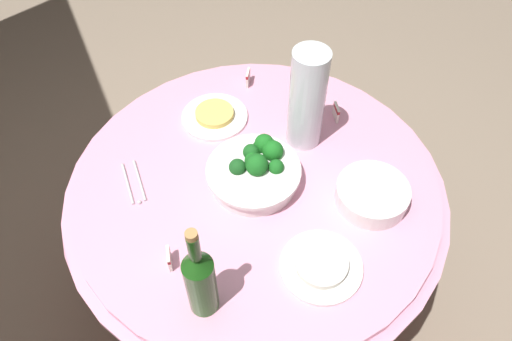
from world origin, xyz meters
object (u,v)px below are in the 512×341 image
broccoli_bowl (255,170)px  decorative_fruit_vase (306,105)px  wine_bottle (200,280)px  plate_stack (372,194)px  serving_tongs (134,184)px  label_placard_rear (248,77)px  food_plate_rice (321,265)px  label_placard_front (336,112)px  food_plate_noodles (215,116)px  label_placard_mid (169,258)px

broccoli_bowl → decorative_fruit_vase: bearing=-67.5°
wine_bottle → decorative_fruit_vase: decorative_fruit_vase is taller
plate_stack → wine_bottle: 0.57m
plate_stack → serving_tongs: plate_stack is taller
decorative_fruit_vase → label_placard_rear: decorative_fruit_vase is taller
broccoli_bowl → food_plate_rice: (-0.34, -0.04, -0.03)m
plate_stack → label_placard_front: (0.34, -0.08, 0.00)m
decorative_fruit_vase → serving_tongs: (0.04, 0.55, -0.14)m
broccoli_bowl → label_placard_rear: (0.40, -0.16, -0.01)m
food_plate_noodles → broccoli_bowl: bearing=-177.1°
wine_bottle → label_placard_rear: bearing=-31.6°
wine_bottle → serving_tongs: wine_bottle is taller
broccoli_bowl → label_placard_mid: (-0.17, 0.32, -0.01)m
plate_stack → decorative_fruit_vase: (0.30, 0.06, 0.12)m
plate_stack → food_plate_noodles: size_ratio=0.95×
label_placard_front → broccoli_bowl: bearing=109.2°
decorative_fruit_vase → label_placard_rear: size_ratio=6.18×
wine_bottle → decorative_fruit_vase: (0.39, -0.49, 0.02)m
food_plate_rice → wine_bottle: bearing=83.7°
broccoli_bowl → food_plate_rice: size_ratio=1.27×
food_plate_rice → label_placard_mid: size_ratio=4.00×
serving_tongs → label_placard_front: label_placard_front is taller
plate_stack → wine_bottle: size_ratio=0.62×
wine_bottle → serving_tongs: (0.44, 0.06, -0.12)m
food_plate_noodles → decorative_fruit_vase: bearing=-132.3°
wine_bottle → decorative_fruit_vase: bearing=-51.1°
food_plate_rice → plate_stack: bearing=-61.3°
serving_tongs → label_placard_rear: (0.27, -0.49, 0.03)m
decorative_fruit_vase → food_plate_rice: bearing=157.9°
plate_stack → decorative_fruit_vase: bearing=11.9°
plate_stack → wine_bottle: (-0.10, 0.55, 0.10)m
label_placard_front → label_placard_mid: same height
broccoli_bowl → label_placard_mid: size_ratio=5.09×
plate_stack → serving_tongs: bearing=60.5°
serving_tongs → label_placard_front: 0.69m
decorative_fruit_vase → broccoli_bowl: bearing=112.5°
label_placard_front → label_placard_mid: size_ratio=1.00×
wine_bottle → food_plate_noodles: wine_bottle is taller
food_plate_rice → serving_tongs: bearing=38.1°
plate_stack → label_placard_rear: (0.62, 0.12, 0.00)m
broccoli_bowl → decorative_fruit_vase: 0.25m
serving_tongs → decorative_fruit_vase: bearing=-94.7°
label_placard_rear → plate_stack: bearing=-169.4°
wine_bottle → food_plate_noodles: 0.67m
plate_stack → serving_tongs: (0.34, 0.61, -0.03)m
decorative_fruit_vase → serving_tongs: bearing=85.3°
food_plate_noodles → label_placard_mid: (-0.46, 0.31, 0.02)m
food_plate_rice → decorative_fruit_vase: bearing=-22.1°
food_plate_noodles → food_plate_rice: size_ratio=1.00×
wine_bottle → label_placard_mid: 0.18m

